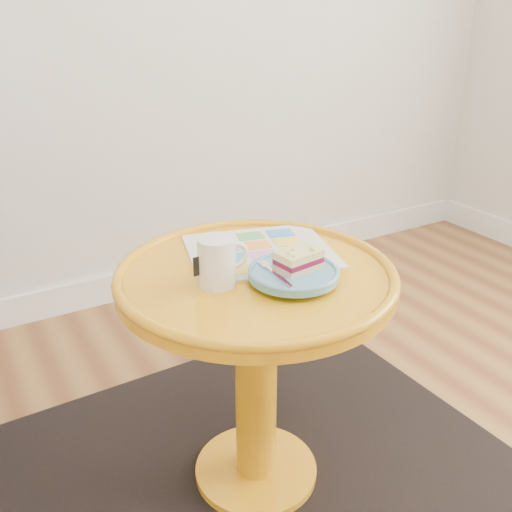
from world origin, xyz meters
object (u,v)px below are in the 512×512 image
side_table (256,336)px  mug (218,260)px  plate (294,274)px  newspaper (260,251)px

side_table → mug: (-0.10, -0.01, 0.22)m
plate → mug: bearing=152.7°
mug → plate: size_ratio=0.60×
newspaper → mug: (-0.16, -0.10, 0.05)m
side_table → mug: 0.24m
mug → newspaper: bearing=31.9°
side_table → mug: size_ratio=5.41×
side_table → newspaper: bearing=55.0°
newspaper → mug: size_ratio=2.92×
side_table → mug: bearing=-174.7°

